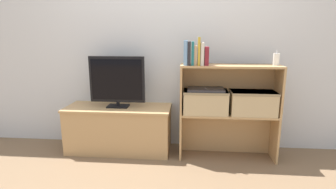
# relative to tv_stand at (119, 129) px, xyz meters

# --- Properties ---
(ground_plane) EXTENTS (16.00, 16.00, 0.00)m
(ground_plane) POSITION_rel_tv_stand_xyz_m (0.54, -0.21, -0.24)
(ground_plane) COLOR brown
(wall_back) EXTENTS (10.00, 0.05, 2.40)m
(wall_back) POSITION_rel_tv_stand_xyz_m (0.54, 0.24, 0.96)
(wall_back) COLOR silver
(wall_back) RESTS_ON ground_plane
(tv_stand) EXTENTS (1.11, 0.44, 0.49)m
(tv_stand) POSITION_rel_tv_stand_xyz_m (0.00, 0.00, 0.00)
(tv_stand) COLOR tan
(tv_stand) RESTS_ON ground_plane
(tv) EXTENTS (0.58, 0.14, 0.53)m
(tv) POSITION_rel_tv_stand_xyz_m (0.00, -0.00, 0.52)
(tv) COLOR black
(tv) RESTS_ON tv_stand
(bookshelf_lower_tier) EXTENTS (0.95, 0.28, 0.47)m
(bookshelf_lower_tier) POSITION_rel_tv_stand_xyz_m (1.14, -0.01, 0.05)
(bookshelf_lower_tier) COLOR tan
(bookshelf_lower_tier) RESTS_ON ground_plane
(bookshelf_upper_tier) EXTENTS (0.95, 0.28, 0.48)m
(bookshelf_upper_tier) POSITION_rel_tv_stand_xyz_m (1.14, -0.01, 0.53)
(bookshelf_upper_tier) COLOR tan
(bookshelf_upper_tier) RESTS_ON bookshelf_lower_tier
(book_skyblue) EXTENTS (0.03, 0.15, 0.23)m
(book_skyblue) POSITION_rel_tv_stand_xyz_m (0.71, -0.10, 0.82)
(book_skyblue) COLOR #709ECC
(book_skyblue) RESTS_ON bookshelf_upper_tier
(book_charcoal) EXTENTS (0.03, 0.16, 0.22)m
(book_charcoal) POSITION_rel_tv_stand_xyz_m (0.74, -0.10, 0.82)
(book_charcoal) COLOR #232328
(book_charcoal) RESTS_ON bookshelf_upper_tier
(book_teal) EXTENTS (0.02, 0.13, 0.22)m
(book_teal) POSITION_rel_tv_stand_xyz_m (0.77, -0.10, 0.81)
(book_teal) COLOR #1E7075
(book_teal) RESTS_ON bookshelf_upper_tier
(book_tan) EXTENTS (0.02, 0.13, 0.18)m
(book_tan) POSITION_rel_tv_stand_xyz_m (0.80, -0.10, 0.79)
(book_tan) COLOR tan
(book_tan) RESTS_ON bookshelf_upper_tier
(book_mustard) EXTENTS (0.02, 0.14, 0.26)m
(book_mustard) POSITION_rel_tv_stand_xyz_m (0.83, -0.10, 0.83)
(book_mustard) COLOR gold
(book_mustard) RESTS_ON bookshelf_upper_tier
(book_ivory) EXTENTS (0.03, 0.12, 0.21)m
(book_ivory) POSITION_rel_tv_stand_xyz_m (0.86, -0.10, 0.81)
(book_ivory) COLOR silver
(book_ivory) RESTS_ON bookshelf_upper_tier
(book_maroon) EXTENTS (0.04, 0.14, 0.17)m
(book_maroon) POSITION_rel_tv_stand_xyz_m (0.90, -0.10, 0.79)
(book_maroon) COLOR maroon
(book_maroon) RESTS_ON bookshelf_upper_tier
(baby_monitor) EXTENTS (0.05, 0.03, 0.14)m
(baby_monitor) POSITION_rel_tv_stand_xyz_m (1.55, -0.07, 0.76)
(baby_monitor) COLOR white
(baby_monitor) RESTS_ON bookshelf_upper_tier
(storage_basket_left) EXTENTS (0.44, 0.25, 0.23)m
(storage_basket_left) POSITION_rel_tv_stand_xyz_m (0.91, -0.08, 0.35)
(storage_basket_left) COLOR tan
(storage_basket_left) RESTS_ON bookshelf_lower_tier
(storage_basket_right) EXTENTS (0.44, 0.25, 0.23)m
(storage_basket_right) POSITION_rel_tv_stand_xyz_m (1.37, -0.08, 0.35)
(storage_basket_right) COLOR tan
(storage_basket_right) RESTS_ON bookshelf_lower_tier
(laptop) EXTENTS (0.35, 0.23, 0.02)m
(laptop) POSITION_rel_tv_stand_xyz_m (0.91, -0.08, 0.46)
(laptop) COLOR #2D2D33
(laptop) RESTS_ON storage_basket_left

